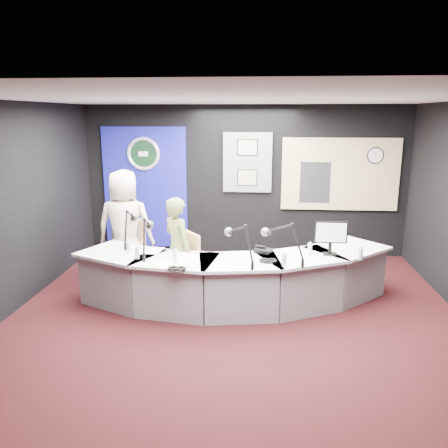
# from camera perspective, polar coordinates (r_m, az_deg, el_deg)

# --- Properties ---
(ground) EXTENTS (6.00, 6.00, 0.00)m
(ground) POSITION_cam_1_polar(r_m,az_deg,el_deg) (5.99, 1.28, -12.16)
(ground) COLOR black
(ground) RESTS_ON ground
(ceiling) EXTENTS (6.00, 6.00, 0.02)m
(ceiling) POSITION_cam_1_polar(r_m,az_deg,el_deg) (5.39, 1.45, 15.70)
(ceiling) COLOR silver
(ceiling) RESTS_ON ground
(wall_back) EXTENTS (6.00, 0.02, 2.80)m
(wall_back) POSITION_cam_1_polar(r_m,az_deg,el_deg) (8.47, 2.63, 5.47)
(wall_back) COLOR black
(wall_back) RESTS_ON ground
(wall_front) EXTENTS (6.00, 0.02, 2.80)m
(wall_front) POSITION_cam_1_polar(r_m,az_deg,el_deg) (2.69, -2.72, -13.11)
(wall_front) COLOR black
(wall_front) RESTS_ON ground
(wall_left) EXTENTS (0.02, 6.00, 2.80)m
(wall_left) POSITION_cam_1_polar(r_m,az_deg,el_deg) (6.44, -26.35, 1.41)
(wall_left) COLOR black
(wall_left) RESTS_ON ground
(broadcast_desk) EXTENTS (4.50, 1.90, 0.75)m
(broadcast_desk) POSITION_cam_1_polar(r_m,az_deg,el_deg) (6.35, 1.17, -6.93)
(broadcast_desk) COLOR silver
(broadcast_desk) RESTS_ON ground
(backdrop_panel) EXTENTS (1.60, 0.05, 2.30)m
(backdrop_panel) POSITION_cam_1_polar(r_m,az_deg,el_deg) (8.75, -9.97, 4.54)
(backdrop_panel) COLOR navy
(backdrop_panel) RESTS_ON wall_back
(agency_seal) EXTENTS (0.63, 0.07, 0.63)m
(agency_seal) POSITION_cam_1_polar(r_m,az_deg,el_deg) (8.63, -10.21, 8.76)
(agency_seal) COLOR silver
(agency_seal) RESTS_ON backdrop_panel
(seal_center) EXTENTS (0.48, 0.01, 0.48)m
(seal_center) POSITION_cam_1_polar(r_m,az_deg,el_deg) (8.64, -10.20, 8.76)
(seal_center) COLOR black
(seal_center) RESTS_ON backdrop_panel
(pinboard) EXTENTS (0.90, 0.04, 1.10)m
(pinboard) POSITION_cam_1_polar(r_m,az_deg,el_deg) (8.40, 2.99, 7.80)
(pinboard) COLOR slate
(pinboard) RESTS_ON wall_back
(framed_photo_upper) EXTENTS (0.34, 0.02, 0.27)m
(framed_photo_upper) POSITION_cam_1_polar(r_m,az_deg,el_deg) (8.34, 3.01, 9.69)
(framed_photo_upper) COLOR gray
(framed_photo_upper) RESTS_ON pinboard
(framed_photo_lower) EXTENTS (0.34, 0.02, 0.27)m
(framed_photo_lower) POSITION_cam_1_polar(r_m,az_deg,el_deg) (8.40, 2.96, 5.87)
(framed_photo_lower) COLOR gray
(framed_photo_lower) RESTS_ON pinboard
(booth_window_frame) EXTENTS (2.12, 0.06, 1.32)m
(booth_window_frame) POSITION_cam_1_polar(r_m,az_deg,el_deg) (8.54, 14.52, 6.12)
(booth_window_frame) COLOR tan
(booth_window_frame) RESTS_ON wall_back
(booth_glow) EXTENTS (2.00, 0.02, 1.20)m
(booth_glow) POSITION_cam_1_polar(r_m,az_deg,el_deg) (8.53, 14.53, 6.11)
(booth_glow) COLOR beige
(booth_glow) RESTS_ON booth_window_frame
(equipment_rack) EXTENTS (0.55, 0.02, 0.75)m
(equipment_rack) POSITION_cam_1_polar(r_m,az_deg,el_deg) (8.46, 11.48, 5.20)
(equipment_rack) COLOR black
(equipment_rack) RESTS_ON booth_window_frame
(wall_clock) EXTENTS (0.28, 0.01, 0.28)m
(wall_clock) POSITION_cam_1_polar(r_m,az_deg,el_deg) (8.59, 18.68, 8.24)
(wall_clock) COLOR white
(wall_clock) RESTS_ON booth_window_frame
(armchair_left) EXTENTS (0.55, 0.55, 0.87)m
(armchair_left) POSITION_cam_1_polar(r_m,az_deg,el_deg) (7.36, -12.27, -3.81)
(armchair_left) COLOR tan
(armchair_left) RESTS_ON ground
(armchair_right) EXTENTS (0.76, 0.76, 0.97)m
(armchair_right) POSITION_cam_1_polar(r_m,az_deg,el_deg) (6.53, -5.83, -5.38)
(armchair_right) COLOR tan
(armchair_right) RESTS_ON ground
(draped_jacket) EXTENTS (0.51, 0.16, 0.70)m
(draped_jacket) POSITION_cam_1_polar(r_m,az_deg,el_deg) (7.55, -12.18, -1.90)
(draped_jacket) COLOR slate
(draped_jacket) RESTS_ON armchair_left
(person_man) EXTENTS (0.91, 0.62, 1.80)m
(person_man) POSITION_cam_1_polar(r_m,az_deg,el_deg) (7.24, -12.45, -0.31)
(person_man) COLOR beige
(person_man) RESTS_ON ground
(person_woman) EXTENTS (0.63, 0.64, 1.50)m
(person_woman) POSITION_cam_1_polar(r_m,az_deg,el_deg) (6.45, -5.89, -3.16)
(person_woman) COLOR #5E6635
(person_woman) RESTS_ON ground
(computer_monitor) EXTENTS (0.47, 0.03, 0.32)m
(computer_monitor) POSITION_cam_1_polar(r_m,az_deg,el_deg) (6.23, 13.42, -1.00)
(computer_monitor) COLOR black
(computer_monitor) RESTS_ON broadcast_desk
(desk_phone) EXTENTS (0.27, 0.25, 0.05)m
(desk_phone) POSITION_cam_1_polar(r_m,az_deg,el_deg) (6.27, 4.99, -3.38)
(desk_phone) COLOR black
(desk_phone) RESTS_ON broadcast_desk
(headphones_near) EXTENTS (0.20, 0.20, 0.03)m
(headphones_near) POSITION_cam_1_polar(r_m,az_deg,el_deg) (5.88, 5.60, -4.64)
(headphones_near) COLOR black
(headphones_near) RESTS_ON broadcast_desk
(headphones_far) EXTENTS (0.22, 0.22, 0.04)m
(headphones_far) POSITION_cam_1_polar(r_m,az_deg,el_deg) (5.59, -5.98, -5.63)
(headphones_far) COLOR black
(headphones_far) RESTS_ON broadcast_desk
(paper_stack) EXTENTS (0.27, 0.35, 0.00)m
(paper_stack) POSITION_cam_1_polar(r_m,az_deg,el_deg) (6.41, -8.98, -3.34)
(paper_stack) COLOR white
(paper_stack) RESTS_ON broadcast_desk
(notepad) EXTENTS (0.25, 0.33, 0.00)m
(notepad) POSITION_cam_1_polar(r_m,az_deg,el_deg) (5.83, -7.39, -5.01)
(notepad) COLOR white
(notepad) RESTS_ON broadcast_desk
(boom_mic_a) EXTENTS (0.16, 0.74, 0.60)m
(boom_mic_a) POSITION_cam_1_polar(r_m,az_deg,el_deg) (6.73, -11.89, -0.02)
(boom_mic_a) COLOR black
(boom_mic_a) RESTS_ON broadcast_desk
(boom_mic_b) EXTENTS (0.19, 0.74, 0.60)m
(boom_mic_b) POSITION_cam_1_polar(r_m,az_deg,el_deg) (6.18, -9.80, -1.15)
(boom_mic_b) COLOR black
(boom_mic_b) RESTS_ON broadcast_desk
(boom_mic_c) EXTENTS (0.45, 0.64, 0.60)m
(boom_mic_c) POSITION_cam_1_polar(r_m,az_deg,el_deg) (5.74, 2.06, -2.09)
(boom_mic_c) COLOR black
(boom_mic_c) RESTS_ON broadcast_desk
(boom_mic_d) EXTENTS (0.59, 0.52, 0.60)m
(boom_mic_d) POSITION_cam_1_polar(r_m,az_deg,el_deg) (5.84, 7.57, -1.94)
(boom_mic_d) COLOR black
(boom_mic_d) RESTS_ON broadcast_desk
(water_bottles) EXTENTS (3.19, 0.55, 0.18)m
(water_bottles) POSITION_cam_1_polar(r_m,az_deg,el_deg) (5.96, 2.21, -3.60)
(water_bottles) COLOR silver
(water_bottles) RESTS_ON broadcast_desk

